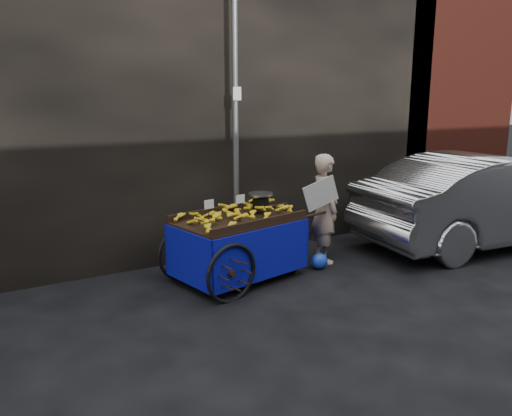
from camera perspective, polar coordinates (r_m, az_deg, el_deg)
ground at (r=6.22m, az=0.98°, el=-9.62°), size 80.00×80.00×0.00m
building_wall at (r=8.26m, az=-6.12°, el=13.50°), size 13.50×2.00×5.00m
street_pole at (r=7.06m, az=-2.35°, el=9.74°), size 0.12×0.10×4.00m
banana_cart at (r=6.44m, az=-2.40°, el=-2.08°), size 2.31×1.37×1.18m
vendor at (r=7.23m, az=7.84°, el=-0.03°), size 0.77×0.65×1.58m
plastic_bag at (r=7.06m, az=7.25°, el=-6.05°), size 0.25×0.20×0.22m
parked_car at (r=8.87m, az=25.04°, el=0.87°), size 4.62×2.06×1.47m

